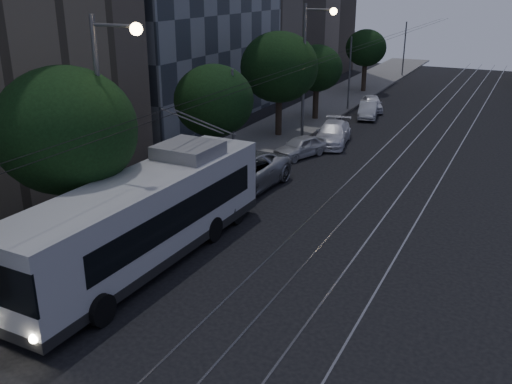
{
  "coord_description": "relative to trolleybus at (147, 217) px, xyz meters",
  "views": [
    {
      "loc": [
        8.68,
        -15.56,
        10.17
      ],
      "look_at": [
        -1.12,
        4.26,
        1.97
      ],
      "focal_mm": 40.0,
      "sensor_mm": 36.0,
      "label": 1
    }
  ],
  "objects": [
    {
      "name": "car_white_b",
      "position": [
        0.77,
        19.15,
        -1.09
      ],
      "size": [
        2.82,
        5.24,
        1.44
      ],
      "primitive_type": "imported",
      "rotation": [
        0.0,
        0.0,
        0.17
      ],
      "color": "white",
      "rests_on": "ground"
    },
    {
      "name": "tree_3",
      "position": [
        -3.23,
        19.32,
        2.95
      ],
      "size": [
        5.22,
        5.22,
        7.13
      ],
      "color": "black",
      "rests_on": "ground"
    },
    {
      "name": "tree_2",
      "position": [
        -2.81,
        9.91,
        2.4
      ],
      "size": [
        4.24,
        4.24,
        6.14
      ],
      "color": "black",
      "rests_on": "ground"
    },
    {
      "name": "streetlamp_far",
      "position": [
        -1.04,
        19.21,
        3.59
      ],
      "size": [
        2.18,
        0.44,
        8.86
      ],
      "color": "#5F5F62",
      "rests_on": "ground"
    },
    {
      "name": "trolleybus",
      "position": [
        0.0,
        0.0,
        0.0
      ],
      "size": [
        3.06,
        13.24,
        5.63
      ],
      "rotation": [
        0.0,
        0.0,
        -0.02
      ],
      "color": "#BABABC",
      "rests_on": "ground"
    },
    {
      "name": "tree_1",
      "position": [
        -3.23,
        -0.35,
        3.06
      ],
      "size": [
        5.38,
        5.38,
        7.31
      ],
      "color": "black",
      "rests_on": "ground"
    },
    {
      "name": "streetlamp_near",
      "position": [
        -1.63,
        0.3,
        3.71
      ],
      "size": [
        2.23,
        0.44,
        9.09
      ],
      "color": "#5F5F62",
      "rests_on": "ground"
    },
    {
      "name": "car_white_c",
      "position": [
        0.72,
        27.78,
        -1.17
      ],
      "size": [
        2.13,
        4.09,
        1.28
      ],
      "primitive_type": "imported",
      "rotation": [
        0.0,
        0.0,
        0.21
      ],
      "color": "#B5B5B9",
      "rests_on": "ground"
    },
    {
      "name": "pickup_silver",
      "position": [
        -0.53,
        8.46,
        -0.89
      ],
      "size": [
        3.42,
        6.81,
        1.85
      ],
      "primitive_type": "imported",
      "rotation": [
        0.0,
        0.0,
        -0.05
      ],
      "color": "#AFB1B7",
      "rests_on": "ground"
    },
    {
      "name": "overhead_wires",
      "position": [
        -1.21,
        19.65,
        1.66
      ],
      "size": [
        2.23,
        90.0,
        6.0
      ],
      "color": "black",
      "rests_on": "ground"
    },
    {
      "name": "tram_rails",
      "position": [
        6.27,
        19.65,
        -1.81
      ],
      "size": [
        4.52,
        90.0,
        0.02
      ],
      "color": "gray",
      "rests_on": "ground"
    },
    {
      "name": "car_white_a",
      "position": [
        -0.05,
        15.48,
        -1.17
      ],
      "size": [
        2.74,
        4.07,
        1.29
      ],
      "primitive_type": "imported",
      "rotation": [
        0.0,
        0.0,
        -0.35
      ],
      "color": "#BBBBBF",
      "rests_on": "ground"
    },
    {
      "name": "sidewalk",
      "position": [
        -3.73,
        19.65,
        -1.74
      ],
      "size": [
        5.0,
        90.0,
        0.15
      ],
      "primitive_type": "cube",
      "color": "slate",
      "rests_on": "ground"
    },
    {
      "name": "tree_5",
      "position": [
        -2.73,
        38.33,
        2.38
      ],
      "size": [
        3.83,
        3.83,
        5.95
      ],
      "color": "black",
      "rests_on": "ground"
    },
    {
      "name": "car_white_d",
      "position": [
        0.31,
        30.37,
        -1.17
      ],
      "size": [
        2.83,
        4.08,
        1.29
      ],
      "primitive_type": "imported",
      "rotation": [
        0.0,
        0.0,
        0.38
      ],
      "color": "white",
      "rests_on": "ground"
    },
    {
      "name": "ground",
      "position": [
        3.77,
        -0.35,
        -1.81
      ],
      "size": [
        120.0,
        120.0,
        0.0
      ],
      "primitive_type": "plane",
      "color": "black",
      "rests_on": "ground"
    },
    {
      "name": "tree_4",
      "position": [
        -2.73,
        25.18,
        2.17
      ],
      "size": [
        3.86,
        3.86,
        5.75
      ],
      "color": "black",
      "rests_on": "ground"
    }
  ]
}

